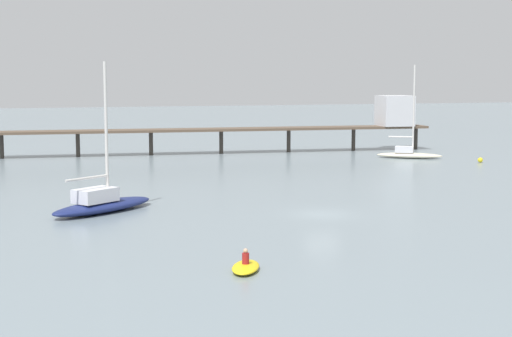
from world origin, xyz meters
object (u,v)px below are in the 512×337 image
at_px(dinghy_yellow, 246,267).
at_px(mooring_buoy_far, 480,160).
at_px(pier, 290,121).
at_px(sailboat_cream, 409,153).
at_px(sailboat_navy, 102,202).

bearing_deg(dinghy_yellow, mooring_buoy_far, 44.29).
xyz_separation_m(pier, sailboat_cream, (10.95, -11.36, -3.36)).
relative_size(pier, dinghy_yellow, 19.65).
bearing_deg(mooring_buoy_far, sailboat_navy, -156.38).
bearing_deg(dinghy_yellow, sailboat_navy, 104.71).
distance_m(sailboat_navy, sailboat_cream, 47.10).
xyz_separation_m(sailboat_cream, dinghy_yellow, (-34.14, -45.30, -0.47)).
bearing_deg(dinghy_yellow, sailboat_cream, 52.99).
bearing_deg(mooring_buoy_far, dinghy_yellow, -135.71).
height_order(sailboat_navy, mooring_buoy_far, sailboat_navy).
distance_m(pier, mooring_buoy_far, 24.66).
distance_m(dinghy_yellow, mooring_buoy_far, 55.35).
relative_size(pier, sailboat_cream, 5.77).
xyz_separation_m(sailboat_navy, mooring_buoy_far, (44.64, 19.52, -0.43)).
bearing_deg(sailboat_cream, mooring_buoy_far, -50.49).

